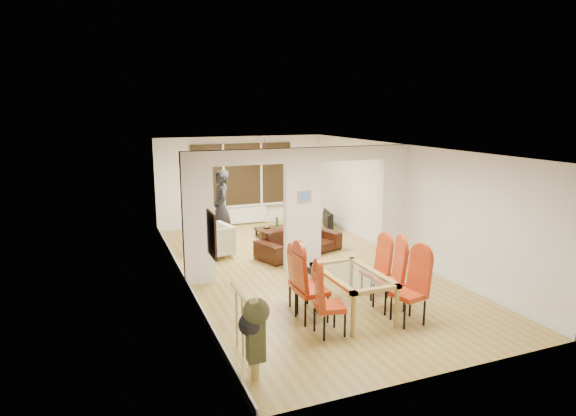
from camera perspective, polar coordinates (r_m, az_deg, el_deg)
floor at (r=10.41m, az=1.70°, el=-7.25°), size 5.00×9.00×0.01m
room_walls at (r=10.07m, az=1.75°, el=-0.23°), size 5.00×9.00×2.60m
divider_wall at (r=10.07m, az=1.75°, el=-0.23°), size 5.00×0.18×2.60m
bay_window_blinds at (r=14.16m, az=-5.42°, el=4.00°), size 3.00×0.08×1.80m
radiator at (r=14.33m, az=-5.28°, el=-0.78°), size 1.40×0.08×0.50m
pendant_light at (r=13.10m, az=-2.79°, el=6.28°), size 0.36×0.36×0.36m
stair_newel at (r=6.70m, az=-5.31°, el=-13.33°), size 0.40×1.20×1.10m
wall_poster at (r=7.02m, az=-9.05°, el=-3.12°), size 0.04×0.52×0.67m
pillar_photo at (r=9.92m, az=1.98°, el=1.35°), size 0.30×0.03×0.25m
dining_table at (r=8.18m, az=7.61°, el=-10.04°), size 0.87×1.54×0.72m
dining_chair_la at (r=7.40m, az=4.98°, el=-10.96°), size 0.50×0.50×1.06m
dining_chair_lb at (r=7.84m, az=2.84°, el=-9.15°), size 0.48×0.48×1.18m
dining_chair_lc at (r=8.27m, az=1.76°, el=-8.56°), size 0.45×0.45×1.04m
dining_chair_ra at (r=7.98m, az=14.10°, el=-9.34°), size 0.54×0.54×1.13m
dining_chair_rb at (r=8.41m, az=11.94°, el=-8.12°), size 0.54×0.54×1.13m
dining_chair_rc at (r=8.94m, az=10.27°, el=-7.17°), size 0.45×0.45×1.03m
sofa at (r=11.37m, az=1.33°, el=-3.98°), size 2.27×1.47×0.62m
armchair at (r=11.28m, az=-9.02°, el=-3.86°), size 0.99×1.01×0.77m
person at (r=11.96m, az=-7.94°, el=-0.10°), size 0.72×0.49×1.92m
television at (r=13.77m, az=4.40°, el=-1.43°), size 0.92×0.29×0.53m
coffee_table at (r=13.00m, az=-1.51°, el=-2.83°), size 1.11×0.65×0.24m
bottle at (r=13.04m, az=-1.32°, el=-1.63°), size 0.07×0.07×0.27m
bowl at (r=12.87m, az=-2.51°, el=-2.32°), size 0.20×0.20×0.05m
shoes at (r=10.15m, az=3.24°, el=-7.45°), size 0.26×0.28×0.11m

